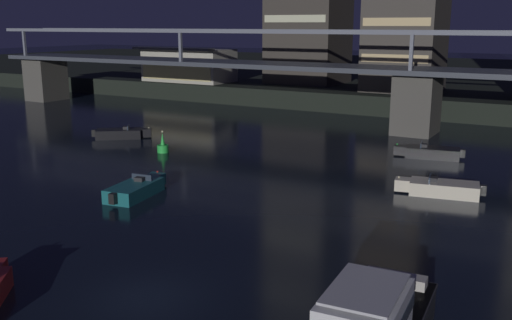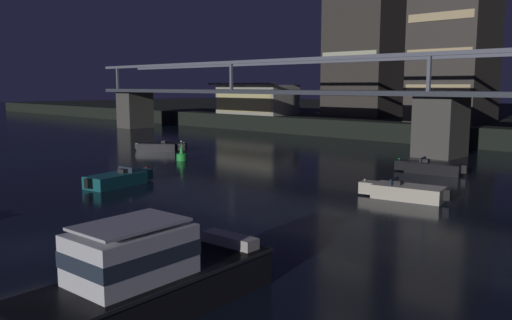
# 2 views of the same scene
# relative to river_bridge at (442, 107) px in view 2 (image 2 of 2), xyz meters

# --- Properties ---
(ground_plane) EXTENTS (400.00, 400.00, 0.00)m
(ground_plane) POSITION_rel_river_bridge_xyz_m (0.00, -38.12, -4.60)
(ground_plane) COLOR black
(river_bridge) EXTENTS (104.36, 6.40, 9.38)m
(river_bridge) POSITION_rel_river_bridge_xyz_m (0.00, 0.00, 0.00)
(river_bridge) COLOR #4C4944
(river_bridge) RESTS_ON ground
(tower_west_tall) EXTENTS (8.23, 8.24, 20.47)m
(tower_west_tall) POSITION_rel_river_bridge_xyz_m (-5.57, 15.08, 7.68)
(tower_west_tall) COLOR #423D38
(tower_west_tall) RESTS_ON far_riverbank
(waterfront_pavilion) EXTENTS (12.40, 7.40, 4.70)m
(waterfront_pavilion) POSITION_rel_river_bridge_xyz_m (-34.46, 11.91, -0.16)
(waterfront_pavilion) COLOR #B2AD9E
(waterfront_pavilion) RESTS_ON far_riverbank
(cabin_cruiser_near_left) EXTENTS (3.21, 9.26, 2.79)m
(cabin_cruiser_near_left) POSITION_rel_river_bridge_xyz_m (8.62, -38.49, -3.55)
(cabin_cruiser_near_left) COLOR black
(cabin_cruiser_near_left) RESTS_ON ground
(speedboat_mid_left) EXTENTS (5.23, 2.48, 1.16)m
(speedboat_mid_left) POSITION_rel_river_bridge_xyz_m (6.49, -19.01, -4.19)
(speedboat_mid_left) COLOR beige
(speedboat_mid_left) RESTS_ON ground
(speedboat_mid_center) EXTENTS (4.67, 4.03, 1.16)m
(speedboat_mid_center) POSITION_rel_river_bridge_xyz_m (-22.19, -15.15, -4.19)
(speedboat_mid_center) COLOR black
(speedboat_mid_center) RESTS_ON ground
(speedboat_mid_right) EXTENTS (5.23, 2.46, 1.16)m
(speedboat_mid_right) POSITION_rel_river_bridge_xyz_m (3.56, -9.36, -4.19)
(speedboat_mid_right) COLOR black
(speedboat_mid_right) RESTS_ON ground
(speedboat_far_left) EXTENTS (2.36, 5.23, 1.16)m
(speedboat_far_left) POSITION_rel_river_bridge_xyz_m (-9.10, -28.12, -4.19)
(speedboat_far_left) COLOR #196066
(speedboat_far_left) RESTS_ON ground
(channel_buoy) EXTENTS (0.90, 0.90, 1.76)m
(channel_buoy) POSITION_rel_river_bridge_xyz_m (-15.23, -17.99, -4.12)
(channel_buoy) COLOR green
(channel_buoy) RESTS_ON ground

